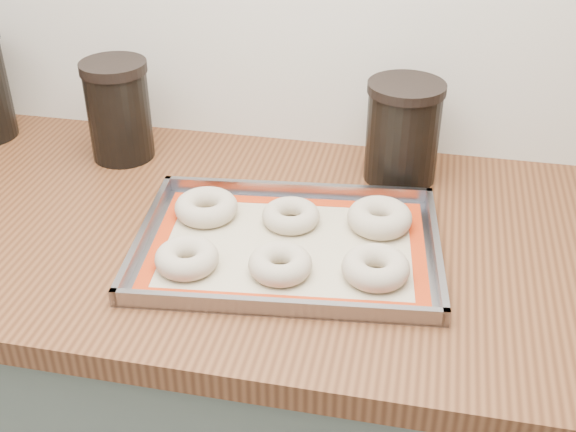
% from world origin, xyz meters
% --- Properties ---
extents(cabinet, '(3.00, 0.65, 0.86)m').
position_xyz_m(cabinet, '(0.00, 1.68, 0.43)').
color(cabinet, '#5C665A').
rests_on(cabinet, floor).
extents(countertop, '(3.06, 0.68, 0.04)m').
position_xyz_m(countertop, '(0.00, 1.68, 0.88)').
color(countertop, brown).
rests_on(countertop, cabinet).
extents(baking_tray, '(0.49, 0.38, 0.03)m').
position_xyz_m(baking_tray, '(0.23, 1.62, 0.91)').
color(baking_tray, gray).
rests_on(baking_tray, countertop).
extents(baking_mat, '(0.45, 0.34, 0.00)m').
position_xyz_m(baking_mat, '(0.23, 1.62, 0.90)').
color(baking_mat, '#C6B793').
rests_on(baking_mat, baking_tray).
extents(bagel_front_left, '(0.12, 0.12, 0.03)m').
position_xyz_m(bagel_front_left, '(0.10, 1.54, 0.92)').
color(bagel_front_left, '#BCAB92').
rests_on(bagel_front_left, baking_mat).
extents(bagel_front_mid, '(0.11, 0.11, 0.03)m').
position_xyz_m(bagel_front_mid, '(0.24, 1.55, 0.92)').
color(bagel_front_mid, '#BCAB92').
rests_on(bagel_front_mid, baking_mat).
extents(bagel_front_right, '(0.11, 0.11, 0.04)m').
position_xyz_m(bagel_front_right, '(0.37, 1.57, 0.92)').
color(bagel_front_right, '#BCAB92').
rests_on(bagel_front_right, baking_mat).
extents(bagel_back_left, '(0.14, 0.14, 0.03)m').
position_xyz_m(bagel_back_left, '(0.08, 1.68, 0.92)').
color(bagel_back_left, '#BCAB92').
rests_on(bagel_back_left, baking_mat).
extents(bagel_back_mid, '(0.10, 0.10, 0.03)m').
position_xyz_m(bagel_back_mid, '(0.22, 1.69, 0.92)').
color(bagel_back_mid, '#BCAB92').
rests_on(bagel_back_mid, baking_mat).
extents(bagel_back_right, '(0.13, 0.13, 0.04)m').
position_xyz_m(bagel_back_right, '(0.36, 1.70, 0.92)').
color(bagel_back_right, '#BCAB92').
rests_on(bagel_back_right, baking_mat).
extents(canister_mid, '(0.12, 0.12, 0.19)m').
position_xyz_m(canister_mid, '(-0.14, 1.87, 0.99)').
color(canister_mid, black).
rests_on(canister_mid, countertop).
extents(canister_right, '(0.13, 0.13, 0.18)m').
position_xyz_m(canister_right, '(0.38, 1.89, 0.99)').
color(canister_right, black).
rests_on(canister_right, countertop).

